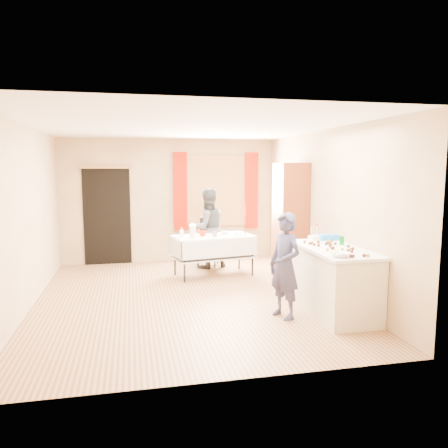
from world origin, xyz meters
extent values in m
cube|color=#9E7047|center=(0.00, 0.00, -0.01)|extent=(4.50, 5.50, 0.02)
cube|color=white|center=(0.00, 0.00, 2.61)|extent=(4.50, 5.50, 0.02)
cube|color=tan|center=(0.00, 2.76, 1.30)|extent=(4.50, 0.02, 2.60)
cube|color=tan|center=(0.00, -2.76, 1.30)|extent=(4.50, 0.02, 2.60)
cube|color=tan|center=(-2.26, 0.00, 1.30)|extent=(0.02, 5.50, 2.60)
cube|color=tan|center=(2.26, 0.00, 1.30)|extent=(0.02, 5.50, 2.60)
cube|color=olive|center=(1.00, 2.72, 1.50)|extent=(1.32, 0.06, 1.52)
cube|color=white|center=(1.00, 2.71, 1.50)|extent=(1.20, 0.02, 1.40)
cube|color=#B21200|center=(0.22, 2.67, 1.50)|extent=(0.28, 0.06, 1.65)
cube|color=#B21200|center=(1.78, 2.67, 1.50)|extent=(0.28, 0.06, 1.65)
cube|color=black|center=(-1.30, 2.73, 1.00)|extent=(0.95, 0.04, 2.00)
cube|color=olive|center=(-1.30, 2.70, 2.02)|extent=(1.05, 0.06, 0.08)
cube|color=brown|center=(1.99, 0.83, 1.04)|extent=(0.50, 0.60, 2.08)
cube|color=beige|center=(1.89, -1.12, 0.43)|extent=(0.70, 1.54, 0.86)
cube|color=silver|center=(1.89, -1.12, 0.89)|extent=(0.76, 1.60, 0.04)
cube|color=silver|center=(0.67, 1.29, 0.73)|extent=(1.55, 0.97, 0.04)
cube|color=black|center=(0.71, 2.15, 0.43)|extent=(0.52, 0.52, 0.06)
cube|color=black|center=(0.78, 2.32, 0.69)|extent=(0.39, 0.18, 0.57)
imported|color=#242444|center=(1.16, -1.18, 0.71)|extent=(0.76, 0.71, 1.41)
imported|color=black|center=(0.67, 1.96, 0.79)|extent=(1.06, 0.97, 1.59)
cylinder|color=#087C1C|center=(2.10, -0.94, 0.97)|extent=(0.07, 0.07, 0.12)
imported|color=white|center=(1.67, -1.72, 0.94)|extent=(0.31, 0.31, 0.06)
cube|color=white|center=(1.85, -0.53, 0.95)|extent=(0.18, 0.15, 0.08)
cube|color=blue|center=(2.10, -0.48, 0.95)|extent=(0.30, 0.21, 0.08)
cylinder|color=silver|center=(0.25, 1.11, 0.86)|extent=(0.12, 0.12, 0.22)
imported|color=red|center=(0.46, 1.29, 0.80)|extent=(0.16, 0.16, 0.10)
imported|color=red|center=(0.67, 1.16, 0.80)|extent=(0.14, 0.14, 0.10)
imported|color=white|center=(0.92, 1.47, 0.77)|extent=(0.22, 0.22, 0.05)
cube|color=white|center=(1.18, 1.26, 0.76)|extent=(0.30, 0.22, 0.02)
imported|color=white|center=(0.09, 1.36, 0.83)|extent=(0.08, 0.08, 0.17)
sphere|color=#3F2314|center=(1.69, -1.32, 0.93)|extent=(0.04, 0.04, 0.04)
sphere|color=#34140C|center=(1.94, -1.51, 0.93)|extent=(0.04, 0.04, 0.04)
sphere|color=#34140C|center=(1.92, -0.85, 0.93)|extent=(0.04, 0.04, 0.04)
sphere|color=#34140C|center=(2.06, -1.33, 0.93)|extent=(0.04, 0.04, 0.04)
sphere|color=#34140C|center=(1.96, -0.82, 0.93)|extent=(0.04, 0.04, 0.04)
sphere|color=#34140C|center=(1.80, -1.25, 0.93)|extent=(0.04, 0.04, 0.04)
sphere|color=#3F2314|center=(2.03, -0.71, 0.93)|extent=(0.04, 0.04, 0.04)
sphere|color=#34140C|center=(1.63, -0.70, 0.93)|extent=(0.04, 0.04, 0.04)
sphere|color=#34140C|center=(2.08, -1.16, 0.93)|extent=(0.04, 0.04, 0.04)
sphere|color=#34140C|center=(1.93, -0.89, 0.93)|extent=(0.04, 0.04, 0.04)
sphere|color=#34140C|center=(2.06, -0.69, 0.93)|extent=(0.04, 0.04, 0.04)
sphere|color=#34140C|center=(1.86, -0.92, 0.93)|extent=(0.04, 0.04, 0.04)
sphere|color=#3F2314|center=(2.00, -1.37, 0.93)|extent=(0.04, 0.04, 0.04)
sphere|color=#34140C|center=(1.66, -0.83, 0.93)|extent=(0.04, 0.04, 0.04)
sphere|color=#34140C|center=(1.95, -1.79, 0.93)|extent=(0.04, 0.04, 0.04)
sphere|color=#34140C|center=(1.68, -0.94, 0.93)|extent=(0.04, 0.04, 0.04)
sphere|color=#34140C|center=(1.84, -1.09, 0.93)|extent=(0.04, 0.04, 0.04)
sphere|color=#34140C|center=(1.93, -1.44, 0.93)|extent=(0.04, 0.04, 0.04)
sphere|color=#3F2314|center=(1.68, -0.91, 0.93)|extent=(0.04, 0.04, 0.04)
sphere|color=#34140C|center=(1.81, -1.79, 0.93)|extent=(0.04, 0.04, 0.04)
sphere|color=#34140C|center=(1.82, -1.23, 0.93)|extent=(0.04, 0.04, 0.04)
sphere|color=#34140C|center=(1.70, -0.81, 0.93)|extent=(0.04, 0.04, 0.04)
sphere|color=#34140C|center=(1.72, -1.72, 0.93)|extent=(0.04, 0.04, 0.04)
sphere|color=#34140C|center=(1.90, -0.99, 0.93)|extent=(0.04, 0.04, 0.04)
sphere|color=#3F2314|center=(2.01, -1.79, 0.93)|extent=(0.04, 0.04, 0.04)
sphere|color=#34140C|center=(1.78, -1.79, 0.93)|extent=(0.04, 0.04, 0.04)
sphere|color=#34140C|center=(1.71, -1.00, 0.93)|extent=(0.04, 0.04, 0.04)
sphere|color=#34140C|center=(2.00, -0.93, 0.93)|extent=(0.04, 0.04, 0.04)
sphere|color=#34140C|center=(1.82, -0.75, 0.93)|extent=(0.04, 0.04, 0.04)
sphere|color=#34140C|center=(1.97, -1.78, 0.93)|extent=(0.04, 0.04, 0.04)
sphere|color=#3F2314|center=(1.90, -1.33, 0.93)|extent=(0.04, 0.04, 0.04)
camera|label=1|loc=(-0.82, -6.55, 1.99)|focal=35.00mm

